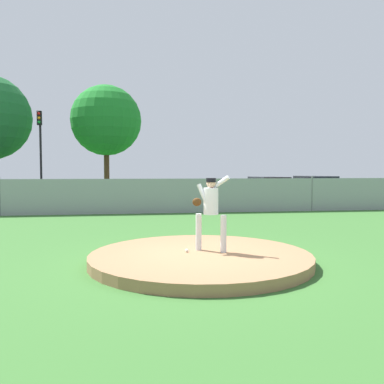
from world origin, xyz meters
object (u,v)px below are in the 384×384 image
object	(u,v)px
parked_car_red	(268,191)
traffic_light_near	(40,141)
baseball	(187,250)
parked_car_teal	(315,190)
pitcher_youth	(210,206)

from	to	relation	value
parked_car_red	traffic_light_near	size ratio (longest dim) A/B	0.84
baseball	parked_car_teal	size ratio (longest dim) A/B	0.02
traffic_light_near	pitcher_youth	bearing A→B (deg)	-67.53
baseball	traffic_light_near	distance (m)	20.09
baseball	parked_car_red	bearing A→B (deg)	64.54
baseball	parked_car_red	size ratio (longest dim) A/B	0.02
baseball	traffic_light_near	xyz separation A→B (m)	(-7.09, 18.44, 3.63)
parked_car_teal	baseball	bearing A→B (deg)	-124.39
pitcher_youth	baseball	bearing A→B (deg)	-176.58
baseball	parked_car_red	distance (m)	15.83
parked_car_teal	pitcher_youth	bearing A→B (deg)	-122.97
baseball	parked_car_teal	world-z (taller)	parked_car_teal
traffic_light_near	parked_car_teal	bearing A→B (deg)	-14.60
baseball	pitcher_youth	bearing A→B (deg)	3.42
parked_car_teal	parked_car_red	xyz separation A→B (m)	(-2.84, 0.20, -0.02)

